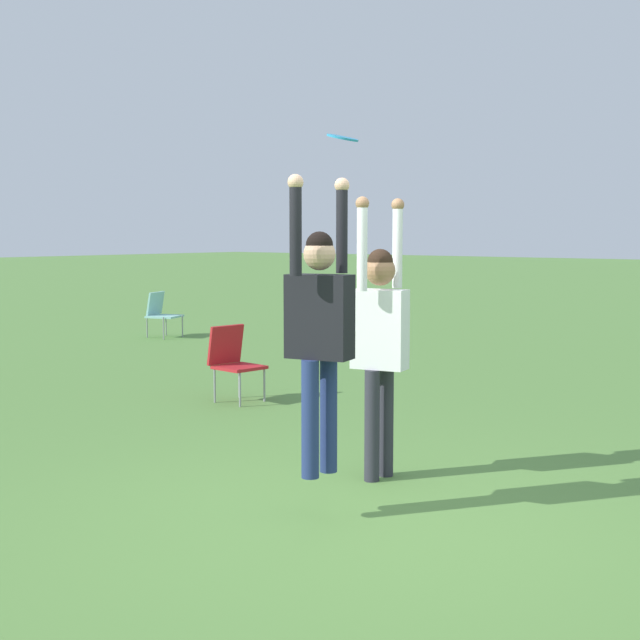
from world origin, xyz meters
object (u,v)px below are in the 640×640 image
object	(u,v)px
person_defending	(380,330)
frisbee	(343,138)
person_jumping	(319,320)
camping_chair_3	(233,358)
camping_chair_0	(161,311)

from	to	relation	value
person_defending	frisbee	distance (m)	1.53
frisbee	person_jumping	bearing A→B (deg)	-156.21
frisbee	camping_chair_3	xyz separation A→B (m)	(2.08, 3.20, -2.13)
camping_chair_3	person_jumping	bearing A→B (deg)	57.50
camping_chair_0	frisbee	bearing A→B (deg)	35.56
camping_chair_0	camping_chair_3	size ratio (longest dim) A/B	0.96
person_defending	camping_chair_3	distance (m)	3.65
camping_chair_0	person_defending	bearing A→B (deg)	37.81
camping_chair_0	camping_chair_3	bearing A→B (deg)	35.32
frisbee	camping_chair_3	bearing A→B (deg)	56.93
person_jumping	camping_chair_0	world-z (taller)	person_jumping
person_jumping	camping_chair_3	xyz separation A→B (m)	(2.67, 3.46, -0.86)
person_jumping	camping_chair_3	bearing A→B (deg)	-51.09
person_defending	frisbee	world-z (taller)	frisbee
camping_chair_3	camping_chair_0	bearing A→B (deg)	-118.58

